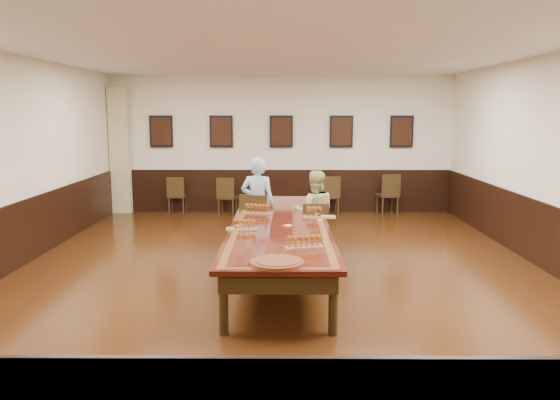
{
  "coord_description": "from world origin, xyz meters",
  "views": [
    {
      "loc": [
        0.05,
        -7.83,
        2.35
      ],
      "look_at": [
        0.0,
        0.5,
        1.0
      ],
      "focal_mm": 35.0,
      "sensor_mm": 36.0,
      "label": 1
    }
  ],
  "objects_px": {
    "spare_chair_b": "(227,196)",
    "person_woman": "(314,212)",
    "chair_woman": "(315,229)",
    "spare_chair_d": "(388,194)",
    "person_man": "(258,204)",
    "chair_man": "(256,222)",
    "carved_platter": "(277,262)",
    "conference_table": "(280,232)",
    "spare_chair_a": "(177,195)",
    "spare_chair_c": "(330,195)"
  },
  "relations": [
    {
      "from": "spare_chair_b",
      "to": "conference_table",
      "type": "xyz_separation_m",
      "value": [
        1.24,
        -4.58,
        0.17
      ]
    },
    {
      "from": "spare_chair_b",
      "to": "spare_chair_d",
      "type": "height_order",
      "value": "spare_chair_d"
    },
    {
      "from": "carved_platter",
      "to": "chair_man",
      "type": "bearing_deg",
      "value": 96.43
    },
    {
      "from": "spare_chair_b",
      "to": "spare_chair_c",
      "type": "relative_size",
      "value": 0.97
    },
    {
      "from": "spare_chair_b",
      "to": "carved_platter",
      "type": "xyz_separation_m",
      "value": [
        1.23,
        -6.82,
        0.34
      ]
    },
    {
      "from": "spare_chair_b",
      "to": "conference_table",
      "type": "height_order",
      "value": "spare_chair_b"
    },
    {
      "from": "person_woman",
      "to": "conference_table",
      "type": "xyz_separation_m",
      "value": [
        -0.57,
        -1.06,
        -0.09
      ]
    },
    {
      "from": "spare_chair_c",
      "to": "conference_table",
      "type": "height_order",
      "value": "spare_chair_c"
    },
    {
      "from": "person_man",
      "to": "conference_table",
      "type": "distance_m",
      "value": 1.38
    },
    {
      "from": "spare_chair_c",
      "to": "person_woman",
      "type": "distance_m",
      "value": 3.61
    },
    {
      "from": "spare_chair_c",
      "to": "person_woman",
      "type": "bearing_deg",
      "value": 77.11
    },
    {
      "from": "spare_chair_d",
      "to": "person_man",
      "type": "xyz_separation_m",
      "value": [
        -2.86,
        -3.38,
        0.33
      ]
    },
    {
      "from": "conference_table",
      "to": "chair_man",
      "type": "bearing_deg",
      "value": 108.48
    },
    {
      "from": "spare_chair_a",
      "to": "conference_table",
      "type": "bearing_deg",
      "value": 118.0
    },
    {
      "from": "spare_chair_d",
      "to": "carved_platter",
      "type": "relative_size",
      "value": 1.36
    },
    {
      "from": "spare_chair_a",
      "to": "conference_table",
      "type": "xyz_separation_m",
      "value": [
        2.44,
        -4.78,
        0.18
      ]
    },
    {
      "from": "spare_chair_b",
      "to": "spare_chair_c",
      "type": "height_order",
      "value": "spare_chair_c"
    },
    {
      "from": "chair_woman",
      "to": "person_woman",
      "type": "height_order",
      "value": "person_woman"
    },
    {
      "from": "chair_woman",
      "to": "carved_platter",
      "type": "height_order",
      "value": "chair_woman"
    },
    {
      "from": "spare_chair_b",
      "to": "person_man",
      "type": "relative_size",
      "value": 0.55
    },
    {
      "from": "person_woman",
      "to": "conference_table",
      "type": "relative_size",
      "value": 0.28
    },
    {
      "from": "spare_chair_b",
      "to": "person_woman",
      "type": "xyz_separation_m",
      "value": [
        1.81,
        -3.52,
        0.26
      ]
    },
    {
      "from": "conference_table",
      "to": "carved_platter",
      "type": "xyz_separation_m",
      "value": [
        -0.02,
        -2.24,
        0.16
      ]
    },
    {
      "from": "chair_woman",
      "to": "spare_chair_c",
      "type": "bearing_deg",
      "value": -99.5
    },
    {
      "from": "spare_chair_b",
      "to": "spare_chair_c",
      "type": "xyz_separation_m",
      "value": [
        2.36,
        0.03,
        0.01
      ]
    },
    {
      "from": "chair_woman",
      "to": "conference_table",
      "type": "distance_m",
      "value": 1.13
    },
    {
      "from": "spare_chair_d",
      "to": "person_woman",
      "type": "relative_size",
      "value": 0.67
    },
    {
      "from": "carved_platter",
      "to": "spare_chair_a",
      "type": "bearing_deg",
      "value": 109.03
    },
    {
      "from": "chair_man",
      "to": "carved_platter",
      "type": "bearing_deg",
      "value": 108.08
    },
    {
      "from": "spare_chair_c",
      "to": "carved_platter",
      "type": "relative_size",
      "value": 1.3
    },
    {
      "from": "spare_chair_c",
      "to": "spare_chair_d",
      "type": "xyz_separation_m",
      "value": [
        1.35,
        0.08,
        0.02
      ]
    },
    {
      "from": "chair_man",
      "to": "spare_chair_b",
      "type": "relative_size",
      "value": 1.15
    },
    {
      "from": "chair_man",
      "to": "person_woman",
      "type": "distance_m",
      "value": 1.0
    },
    {
      "from": "person_man",
      "to": "person_woman",
      "type": "xyz_separation_m",
      "value": [
        0.95,
        -0.25,
        -0.1
      ]
    },
    {
      "from": "spare_chair_a",
      "to": "spare_chair_b",
      "type": "distance_m",
      "value": 1.21
    },
    {
      "from": "spare_chair_b",
      "to": "person_woman",
      "type": "height_order",
      "value": "person_woman"
    },
    {
      "from": "spare_chair_d",
      "to": "conference_table",
      "type": "distance_m",
      "value": 5.31
    },
    {
      "from": "carved_platter",
      "to": "spare_chair_b",
      "type": "bearing_deg",
      "value": 100.18
    },
    {
      "from": "chair_man",
      "to": "carved_platter",
      "type": "distance_m",
      "value": 3.48
    },
    {
      "from": "spare_chair_a",
      "to": "carved_platter",
      "type": "height_order",
      "value": "spare_chair_a"
    },
    {
      "from": "spare_chair_d",
      "to": "person_woman",
      "type": "bearing_deg",
      "value": 51.98
    },
    {
      "from": "person_woman",
      "to": "chair_woman",
      "type": "bearing_deg",
      "value": 90.0
    },
    {
      "from": "spare_chair_a",
      "to": "carved_platter",
      "type": "relative_size",
      "value": 1.24
    },
    {
      "from": "chair_man",
      "to": "spare_chair_d",
      "type": "height_order",
      "value": "chair_man"
    },
    {
      "from": "person_man",
      "to": "conference_table",
      "type": "bearing_deg",
      "value": 117.89
    },
    {
      "from": "spare_chair_d",
      "to": "person_man",
      "type": "relative_size",
      "value": 0.59
    },
    {
      "from": "spare_chair_d",
      "to": "conference_table",
      "type": "height_order",
      "value": "spare_chair_d"
    },
    {
      "from": "chair_woman",
      "to": "conference_table",
      "type": "xyz_separation_m",
      "value": [
        -0.57,
        -0.96,
        0.16
      ]
    },
    {
      "from": "chair_woman",
      "to": "spare_chair_d",
      "type": "xyz_separation_m",
      "value": [
        1.9,
        3.73,
        0.02
      ]
    },
    {
      "from": "spare_chair_d",
      "to": "conference_table",
      "type": "relative_size",
      "value": 0.19
    }
  ]
}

